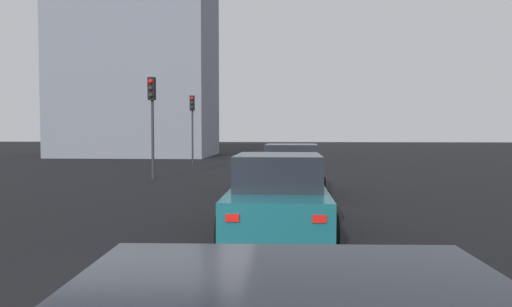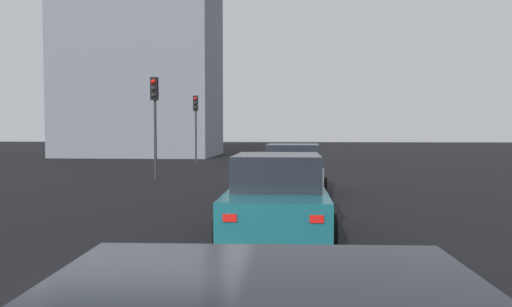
# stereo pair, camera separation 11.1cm
# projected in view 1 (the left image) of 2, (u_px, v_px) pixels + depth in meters

# --- Properties ---
(ground_plane) EXTENTS (160.00, 160.00, 0.20)m
(ground_plane) POSITION_uv_depth(u_px,v_px,m) (149.00, 298.00, 6.02)
(ground_plane) COLOR black
(car_grey_left_lead) EXTENTS (4.08, 2.06, 1.54)m
(car_grey_left_lead) POSITION_uv_depth(u_px,v_px,m) (291.00, 170.00, 15.13)
(car_grey_left_lead) COLOR slate
(car_grey_left_lead) RESTS_ON ground_plane
(car_teal_left_second) EXTENTS (4.44, 1.94, 1.52)m
(car_teal_left_second) POSITION_uv_depth(u_px,v_px,m) (279.00, 196.00, 9.14)
(car_teal_left_second) COLOR #19606B
(car_teal_left_second) RESTS_ON ground_plane
(traffic_light_near_left) EXTENTS (0.32, 0.29, 4.07)m
(traffic_light_near_left) POSITION_uv_depth(u_px,v_px,m) (152.00, 106.00, 19.44)
(traffic_light_near_left) COLOR #2D2D30
(traffic_light_near_left) RESTS_ON ground_plane
(traffic_light_near_right) EXTENTS (0.32, 0.29, 4.05)m
(traffic_light_near_right) POSITION_uv_depth(u_px,v_px,m) (192.00, 115.00, 29.21)
(traffic_light_near_right) COLOR #2D2D30
(traffic_light_near_right) RESTS_ON ground_plane
(building_facade_left) EXTENTS (8.67, 11.48, 15.79)m
(building_facade_left) POSITION_uv_depth(u_px,v_px,m) (138.00, 55.00, 38.18)
(building_facade_left) COLOR gray
(building_facade_left) RESTS_ON ground_plane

